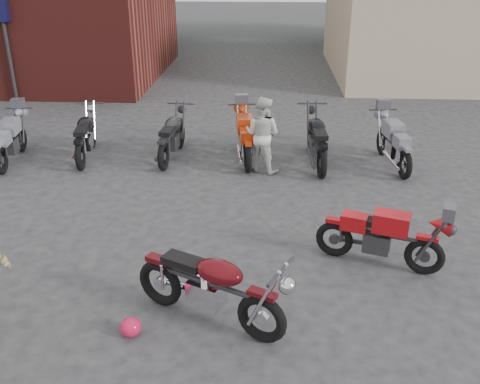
# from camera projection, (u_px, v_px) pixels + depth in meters

# --- Properties ---
(ground) EXTENTS (90.00, 90.00, 0.00)m
(ground) POSITION_uv_depth(u_px,v_px,m) (184.00, 301.00, 7.21)
(ground) COLOR #2B2B2D
(stucco_building) EXTENTS (10.00, 8.00, 3.50)m
(stucco_building) POSITION_uv_depth(u_px,v_px,m) (472.00, 26.00, 19.69)
(stucco_building) COLOR tan
(stucco_building) RESTS_ON ground
(vintage_motorcycle) EXTENTS (2.16, 1.53, 1.20)m
(vintage_motorcycle) POSITION_uv_depth(u_px,v_px,m) (211.00, 283.00, 6.54)
(vintage_motorcycle) COLOR #570A10
(vintage_motorcycle) RESTS_ON ground
(sportbike) EXTENTS (1.92, 1.18, 1.06)m
(sportbike) POSITION_uv_depth(u_px,v_px,m) (382.00, 234.00, 7.81)
(sportbike) COLOR red
(sportbike) RESTS_ON ground
(helmet) EXTENTS (0.27, 0.27, 0.24)m
(helmet) POSITION_uv_depth(u_px,v_px,m) (131.00, 327.00, 6.52)
(helmet) COLOR #D91744
(helmet) RESTS_ON ground
(person_light) EXTENTS (0.96, 0.88, 1.60)m
(person_light) POSITION_uv_depth(u_px,v_px,m) (262.00, 135.00, 11.13)
(person_light) COLOR silver
(person_light) RESTS_ON ground
(row_bike_1) EXTENTS (0.88, 1.98, 1.11)m
(row_bike_1) POSITION_uv_depth(u_px,v_px,m) (10.00, 138.00, 11.72)
(row_bike_1) COLOR #9A9CA8
(row_bike_1) RESTS_ON ground
(row_bike_2) EXTENTS (0.93, 2.06, 1.15)m
(row_bike_2) POSITION_uv_depth(u_px,v_px,m) (85.00, 133.00, 11.93)
(row_bike_2) COLOR black
(row_bike_2) RESTS_ON ground
(row_bike_3) EXTENTS (0.82, 2.04, 1.15)m
(row_bike_3) POSITION_uv_depth(u_px,v_px,m) (172.00, 133.00, 11.91)
(row_bike_3) COLOR #27272A
(row_bike_3) RESTS_ON ground
(row_bike_4) EXTENTS (0.92, 2.08, 1.16)m
(row_bike_4) POSITION_uv_depth(u_px,v_px,m) (245.00, 135.00, 11.80)
(row_bike_4) COLOR #BF380F
(row_bike_4) RESTS_ON ground
(row_bike_5) EXTENTS (0.85, 2.19, 1.25)m
(row_bike_5) POSITION_uv_depth(u_px,v_px,m) (317.00, 137.00, 11.56)
(row_bike_5) COLOR black
(row_bike_5) RESTS_ON ground
(row_bike_6) EXTENTS (0.90, 2.03, 1.14)m
(row_bike_6) POSITION_uv_depth(u_px,v_px,m) (394.00, 141.00, 11.49)
(row_bike_6) COLOR gray
(row_bike_6) RESTS_ON ground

